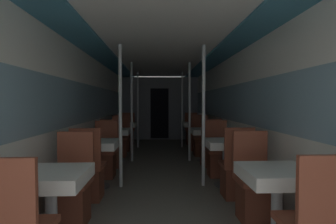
# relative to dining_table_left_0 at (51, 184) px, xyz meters

# --- Properties ---
(wall_left) EXTENTS (0.05, 10.09, 2.21)m
(wall_left) POSITION_rel_dining_table_left_0_xyz_m (-0.39, 2.84, 0.52)
(wall_left) COLOR silver
(wall_left) RESTS_ON ground_plane
(wall_right) EXTENTS (0.05, 10.09, 2.21)m
(wall_right) POSITION_rel_dining_table_left_0_xyz_m (2.39, 2.84, 0.52)
(wall_right) COLOR silver
(wall_right) RESTS_ON ground_plane
(ceiling_panel) EXTENTS (2.78, 10.09, 0.07)m
(ceiling_panel) POSITION_rel_dining_table_left_0_xyz_m (1.00, 2.84, 1.64)
(ceiling_panel) COLOR white
(ceiling_panel) RESTS_ON wall_left
(bulkhead_far) EXTENTS (2.73, 0.09, 2.21)m
(bulkhead_far) POSITION_rel_dining_table_left_0_xyz_m (1.00, 7.03, 0.49)
(bulkhead_far) COLOR slate
(bulkhead_far) RESTS_ON ground_plane
(dining_table_left_0) EXTENTS (0.62, 0.62, 0.72)m
(dining_table_left_0) POSITION_rel_dining_table_left_0_xyz_m (0.00, 0.00, 0.00)
(dining_table_left_0) COLOR #4C4C51
(dining_table_left_0) RESTS_ON ground_plane
(chair_left_far_0) EXTENTS (0.40, 0.40, 0.99)m
(chair_left_far_0) POSITION_rel_dining_table_left_0_xyz_m (0.00, 0.54, -0.30)
(chair_left_far_0) COLOR brown
(chair_left_far_0) RESTS_ON ground_plane
(dining_table_left_1) EXTENTS (0.62, 0.62, 0.72)m
(dining_table_left_1) POSITION_rel_dining_table_left_0_xyz_m (0.00, 1.79, 0.00)
(dining_table_left_1) COLOR #4C4C51
(dining_table_left_1) RESTS_ON ground_plane
(chair_left_near_1) EXTENTS (0.40, 0.40, 0.99)m
(chair_left_near_1) POSITION_rel_dining_table_left_0_xyz_m (0.00, 1.24, -0.30)
(chair_left_near_1) COLOR brown
(chair_left_near_1) RESTS_ON ground_plane
(chair_left_far_1) EXTENTS (0.40, 0.40, 0.99)m
(chair_left_far_1) POSITION_rel_dining_table_left_0_xyz_m (0.00, 2.33, -0.30)
(chair_left_far_1) COLOR brown
(chair_left_far_1) RESTS_ON ground_plane
(support_pole_left_1) EXTENTS (0.05, 0.05, 2.21)m
(support_pole_left_1) POSITION_rel_dining_table_left_0_xyz_m (0.36, 1.79, 0.49)
(support_pole_left_1) COLOR silver
(support_pole_left_1) RESTS_ON ground_plane
(dining_table_left_2) EXTENTS (0.62, 0.62, 0.72)m
(dining_table_left_2) POSITION_rel_dining_table_left_0_xyz_m (0.00, 3.57, 0.00)
(dining_table_left_2) COLOR #4C4C51
(dining_table_left_2) RESTS_ON ground_plane
(chair_left_near_2) EXTENTS (0.40, 0.40, 0.99)m
(chair_left_near_2) POSITION_rel_dining_table_left_0_xyz_m (0.00, 3.03, -0.30)
(chair_left_near_2) COLOR brown
(chair_left_near_2) RESTS_ON ground_plane
(chair_left_far_2) EXTENTS (0.40, 0.40, 0.99)m
(chair_left_far_2) POSITION_rel_dining_table_left_0_xyz_m (0.00, 4.12, -0.30)
(chair_left_far_2) COLOR brown
(chair_left_far_2) RESTS_ON ground_plane
(support_pole_left_2) EXTENTS (0.05, 0.05, 2.21)m
(support_pole_left_2) POSITION_rel_dining_table_left_0_xyz_m (0.36, 3.57, 0.49)
(support_pole_left_2) COLOR silver
(support_pole_left_2) RESTS_ON ground_plane
(dining_table_left_3) EXTENTS (0.62, 0.62, 0.72)m
(dining_table_left_3) POSITION_rel_dining_table_left_0_xyz_m (0.00, 5.36, 0.00)
(dining_table_left_3) COLOR #4C4C51
(dining_table_left_3) RESTS_ON ground_plane
(chair_left_near_3) EXTENTS (0.40, 0.40, 0.99)m
(chair_left_near_3) POSITION_rel_dining_table_left_0_xyz_m (0.00, 4.82, -0.30)
(chair_left_near_3) COLOR brown
(chair_left_near_3) RESTS_ON ground_plane
(chair_left_far_3) EXTENTS (0.40, 0.40, 0.99)m
(chair_left_far_3) POSITION_rel_dining_table_left_0_xyz_m (0.00, 5.90, -0.30)
(chair_left_far_3) COLOR brown
(chair_left_far_3) RESTS_ON ground_plane
(support_pole_left_3) EXTENTS (0.05, 0.05, 2.21)m
(support_pole_left_3) POSITION_rel_dining_table_left_0_xyz_m (0.36, 5.36, 0.49)
(support_pole_left_3) COLOR silver
(support_pole_left_3) RESTS_ON ground_plane
(dining_table_right_0) EXTENTS (0.62, 0.62, 0.72)m
(dining_table_right_0) POSITION_rel_dining_table_left_0_xyz_m (2.01, 0.00, 0.00)
(dining_table_right_0) COLOR #4C4C51
(dining_table_right_0) RESTS_ON ground_plane
(chair_right_far_0) EXTENTS (0.40, 0.40, 0.99)m
(chair_right_far_0) POSITION_rel_dining_table_left_0_xyz_m (2.01, 0.54, -0.30)
(chair_right_far_0) COLOR brown
(chair_right_far_0) RESTS_ON ground_plane
(dining_table_right_1) EXTENTS (0.62, 0.62, 0.72)m
(dining_table_right_1) POSITION_rel_dining_table_left_0_xyz_m (2.01, 1.79, 0.00)
(dining_table_right_1) COLOR #4C4C51
(dining_table_right_1) RESTS_ON ground_plane
(chair_right_near_1) EXTENTS (0.40, 0.40, 0.99)m
(chair_right_near_1) POSITION_rel_dining_table_left_0_xyz_m (2.01, 1.24, -0.30)
(chair_right_near_1) COLOR brown
(chair_right_near_1) RESTS_ON ground_plane
(chair_right_far_1) EXTENTS (0.40, 0.40, 0.99)m
(chair_right_far_1) POSITION_rel_dining_table_left_0_xyz_m (2.01, 2.33, -0.30)
(chair_right_far_1) COLOR brown
(chair_right_far_1) RESTS_ON ground_plane
(support_pole_right_1) EXTENTS (0.05, 0.05, 2.21)m
(support_pole_right_1) POSITION_rel_dining_table_left_0_xyz_m (1.65, 1.79, 0.49)
(support_pole_right_1) COLOR silver
(support_pole_right_1) RESTS_ON ground_plane
(dining_table_right_2) EXTENTS (0.62, 0.62, 0.72)m
(dining_table_right_2) POSITION_rel_dining_table_left_0_xyz_m (2.01, 3.57, 0.00)
(dining_table_right_2) COLOR #4C4C51
(dining_table_right_2) RESTS_ON ground_plane
(chair_right_near_2) EXTENTS (0.40, 0.40, 0.99)m
(chair_right_near_2) POSITION_rel_dining_table_left_0_xyz_m (2.01, 3.03, -0.30)
(chair_right_near_2) COLOR brown
(chair_right_near_2) RESTS_ON ground_plane
(chair_right_far_2) EXTENTS (0.40, 0.40, 0.99)m
(chair_right_far_2) POSITION_rel_dining_table_left_0_xyz_m (2.01, 4.12, -0.30)
(chair_right_far_2) COLOR brown
(chair_right_far_2) RESTS_ON ground_plane
(support_pole_right_2) EXTENTS (0.05, 0.05, 2.21)m
(support_pole_right_2) POSITION_rel_dining_table_left_0_xyz_m (1.65, 3.57, 0.49)
(support_pole_right_2) COLOR silver
(support_pole_right_2) RESTS_ON ground_plane
(dining_table_right_3) EXTENTS (0.62, 0.62, 0.72)m
(dining_table_right_3) POSITION_rel_dining_table_left_0_xyz_m (2.01, 5.36, 0.00)
(dining_table_right_3) COLOR #4C4C51
(dining_table_right_3) RESTS_ON ground_plane
(chair_right_near_3) EXTENTS (0.40, 0.40, 0.99)m
(chair_right_near_3) POSITION_rel_dining_table_left_0_xyz_m (2.01, 4.82, -0.30)
(chair_right_near_3) COLOR brown
(chair_right_near_3) RESTS_ON ground_plane
(chair_right_far_3) EXTENTS (0.40, 0.40, 0.99)m
(chair_right_far_3) POSITION_rel_dining_table_left_0_xyz_m (2.01, 5.90, -0.30)
(chair_right_far_3) COLOR brown
(chair_right_far_3) RESTS_ON ground_plane
(support_pole_right_3) EXTENTS (0.05, 0.05, 2.21)m
(support_pole_right_3) POSITION_rel_dining_table_left_0_xyz_m (1.65, 5.36, 0.49)
(support_pole_right_3) COLOR silver
(support_pole_right_3) RESTS_ON ground_plane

